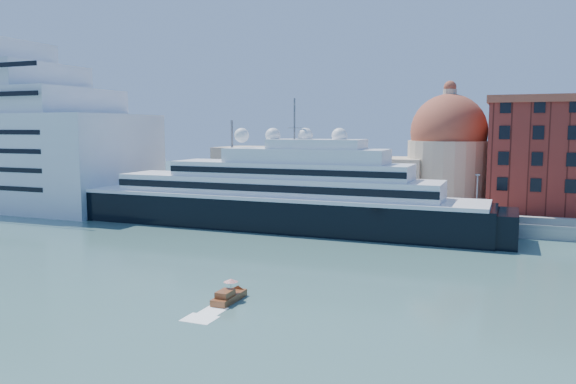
% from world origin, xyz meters
% --- Properties ---
extents(ground, '(400.00, 400.00, 0.00)m').
position_xyz_m(ground, '(0.00, 0.00, 0.00)').
color(ground, '#38615E').
rests_on(ground, ground).
extents(quay, '(180.00, 10.00, 2.50)m').
position_xyz_m(quay, '(0.00, 34.00, 1.25)').
color(quay, gray).
rests_on(quay, ground).
extents(land, '(260.00, 72.00, 2.00)m').
position_xyz_m(land, '(0.00, 75.00, 1.00)').
color(land, slate).
rests_on(land, ground).
extents(quay_fence, '(180.00, 0.10, 1.20)m').
position_xyz_m(quay_fence, '(0.00, 29.50, 3.10)').
color(quay_fence, slate).
rests_on(quay_fence, quay).
extents(superyacht, '(95.00, 13.17, 28.39)m').
position_xyz_m(superyacht, '(-10.97, 23.00, 4.90)').
color(superyacht, black).
rests_on(superyacht, ground).
extents(service_barge, '(11.31, 4.01, 2.53)m').
position_xyz_m(service_barge, '(-34.44, 20.03, 0.73)').
color(service_barge, white).
rests_on(service_barge, ground).
extents(water_taxi, '(1.81, 5.35, 2.54)m').
position_xyz_m(water_taxi, '(7.29, -20.87, 0.61)').
color(water_taxi, maroon).
rests_on(water_taxi, ground).
extents(church, '(66.00, 18.00, 25.50)m').
position_xyz_m(church, '(6.39, 57.72, 10.91)').
color(church, beige).
rests_on(church, land).
extents(lamp_posts, '(120.80, 2.40, 18.00)m').
position_xyz_m(lamp_posts, '(-12.67, 32.27, 9.84)').
color(lamp_posts, slate).
rests_on(lamp_posts, quay).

